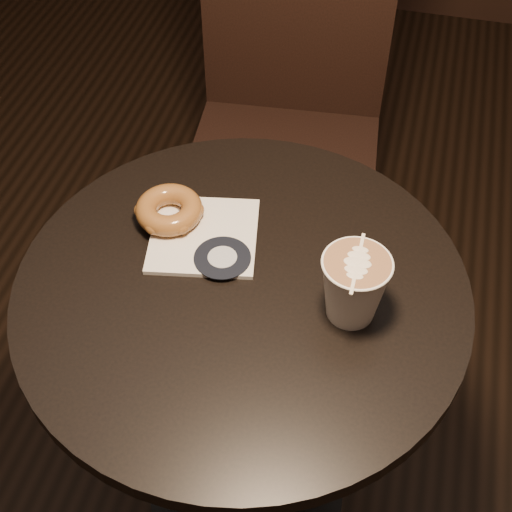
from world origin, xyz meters
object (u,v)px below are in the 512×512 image
object	(u,v)px
pastry_bag	(204,236)
latte_cup	(354,288)
chair	(289,93)
doughnut	(169,210)
cafe_table	(243,357)

from	to	relation	value
pastry_bag	latte_cup	world-z (taller)	latte_cup
chair	doughnut	size ratio (longest dim) A/B	9.92
cafe_table	chair	size ratio (longest dim) A/B	0.69
doughnut	chair	bearing A→B (deg)	82.57
cafe_table	latte_cup	distance (m)	0.31
cafe_table	pastry_bag	world-z (taller)	pastry_bag
cafe_table	doughnut	distance (m)	0.29
pastry_bag	chair	bearing A→B (deg)	78.25
latte_cup	cafe_table	bearing A→B (deg)	175.68
chair	doughnut	bearing A→B (deg)	-102.73
cafe_table	chair	distance (m)	0.70
doughnut	latte_cup	size ratio (longest dim) A/B	0.99
chair	pastry_bag	bearing A→B (deg)	-96.43
cafe_table	pastry_bag	bearing A→B (deg)	136.87
pastry_bag	latte_cup	xyz separation A→B (m)	(0.25, -0.09, 0.05)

